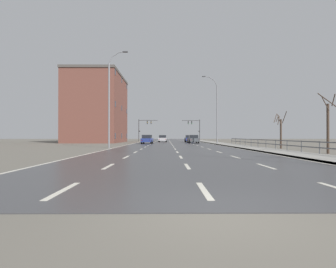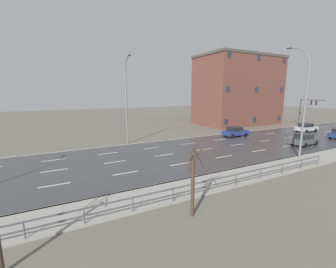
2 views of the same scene
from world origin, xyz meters
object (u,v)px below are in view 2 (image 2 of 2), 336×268
(street_lamp_left_bank, at_px, (127,102))
(car_mid_centre, at_px, (235,132))
(brick_building, at_px, (238,91))
(car_near_right, at_px, (306,128))
(traffic_signal_left, at_px, (306,107))
(car_near_left, at_px, (304,139))
(street_lamp_midground, at_px, (304,105))

(street_lamp_left_bank, xyz_separation_m, car_mid_centre, (3.20, 16.38, -4.76))
(street_lamp_left_bank, xyz_separation_m, brick_building, (-8.29, 27.70, 1.76))
(brick_building, bearing_deg, car_near_right, 11.23)
(traffic_signal_left, bearing_deg, street_lamp_left_bank, -91.20)
(brick_building, bearing_deg, street_lamp_left_bank, -73.34)
(brick_building, bearing_deg, car_near_left, -20.76)
(traffic_signal_left, relative_size, car_near_right, 1.36)
(car_near_right, bearing_deg, traffic_signal_left, 124.85)
(street_lamp_left_bank, distance_m, brick_building, 28.97)
(street_lamp_midground, distance_m, car_near_right, 19.64)
(car_mid_centre, bearing_deg, street_lamp_midground, -9.23)
(street_lamp_midground, xyz_separation_m, traffic_signal_left, (-14.12, 24.34, -1.69))
(traffic_signal_left, relative_size, brick_building, 0.32)
(car_near_right, height_order, car_near_left, same)
(car_mid_centre, xyz_separation_m, car_near_left, (8.50, 3.74, 0.00))
(street_lamp_left_bank, bearing_deg, street_lamp_midground, 42.75)
(car_near_right, bearing_deg, brick_building, -166.93)
(car_near_left, relative_size, brick_building, 0.23)
(car_mid_centre, bearing_deg, car_near_left, 27.01)
(street_lamp_midground, bearing_deg, traffic_signal_left, 120.11)
(traffic_signal_left, bearing_deg, car_near_left, -58.82)
(street_lamp_midground, distance_m, street_lamp_left_bank, 20.31)
(street_lamp_midground, xyz_separation_m, brick_building, (-23.21, 13.91, 1.73))
(traffic_signal_left, xyz_separation_m, brick_building, (-9.09, -10.43, 3.43))
(street_lamp_left_bank, height_order, car_mid_centre, street_lamp_left_bank)
(street_lamp_left_bank, relative_size, brick_building, 0.63)
(street_lamp_left_bank, height_order, car_near_left, street_lamp_left_bank)
(street_lamp_left_bank, relative_size, car_mid_centre, 2.70)
(street_lamp_midground, height_order, car_mid_centre, street_lamp_midground)
(street_lamp_midground, xyz_separation_m, street_lamp_left_bank, (-14.92, -13.79, -0.02))
(car_mid_centre, relative_size, car_near_left, 1.00)
(traffic_signal_left, relative_size, car_near_left, 1.35)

